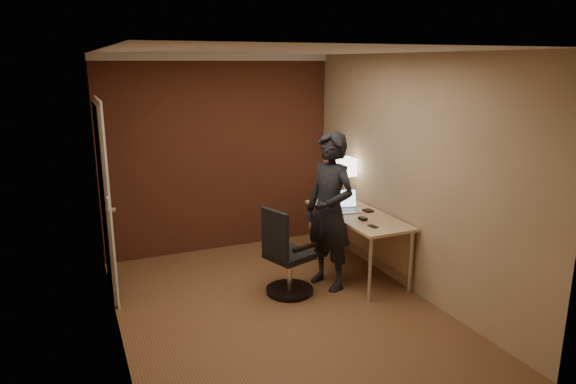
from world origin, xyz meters
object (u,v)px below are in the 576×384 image
(desk_lamp, at_px, (345,167))
(wallet, at_px, (368,211))
(office_chair, at_px, (285,258))
(mouse, at_px, (363,219))
(phone, at_px, (373,226))
(desk, at_px, (362,223))
(laptop, at_px, (345,205))
(person, at_px, (330,211))

(desk_lamp, bearing_deg, wallet, -89.74)
(wallet, height_order, office_chair, office_chair)
(mouse, bearing_deg, desk_lamp, 72.54)
(phone, relative_size, wallet, 1.05)
(desk, height_order, wallet, wallet)
(laptop, distance_m, mouse, 0.43)
(laptop, bearing_deg, office_chair, -157.68)
(wallet, xyz_separation_m, office_chair, (-1.13, -0.21, -0.33))
(phone, relative_size, person, 0.07)
(phone, height_order, person, person)
(phone, height_order, wallet, wallet)
(mouse, distance_m, wallet, 0.34)
(desk_lamp, xyz_separation_m, phone, (-0.25, -1.06, -0.41))
(laptop, height_order, office_chair, laptop)
(desk, xyz_separation_m, person, (-0.52, -0.18, 0.25))
(desk_lamp, bearing_deg, desk, -97.71)
(desk, relative_size, desk_lamp, 2.80)
(wallet, bearing_deg, phone, -117.12)
(desk, distance_m, desk_lamp, 0.79)
(desk_lamp, bearing_deg, office_chair, -145.75)
(desk_lamp, xyz_separation_m, laptop, (-0.22, -0.39, -0.35))
(laptop, distance_m, person, 0.53)
(office_chair, bearing_deg, mouse, -3.05)
(mouse, bearing_deg, laptop, 86.69)
(laptop, bearing_deg, desk_lamp, 61.25)
(desk, xyz_separation_m, office_chair, (-1.05, -0.20, -0.19))
(desk_lamp, distance_m, laptop, 0.57)
(desk_lamp, xyz_separation_m, office_chair, (-1.13, -0.77, -0.73))
(wallet, bearing_deg, desk, -170.36)
(laptop, distance_m, wallet, 0.28)
(phone, distance_m, office_chair, 0.98)
(laptop, height_order, mouse, laptop)
(office_chair, bearing_deg, desk, 10.57)
(mouse, xyz_separation_m, person, (-0.38, 0.07, 0.11))
(laptop, bearing_deg, mouse, -91.29)
(office_chair, bearing_deg, wallet, 10.50)
(laptop, xyz_separation_m, phone, (-0.04, -0.67, -0.06))
(office_chair, distance_m, person, 0.69)
(desk_lamp, height_order, person, person)
(desk_lamp, height_order, wallet, desk_lamp)
(desk, relative_size, phone, 13.04)
(person, bearing_deg, mouse, 61.69)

